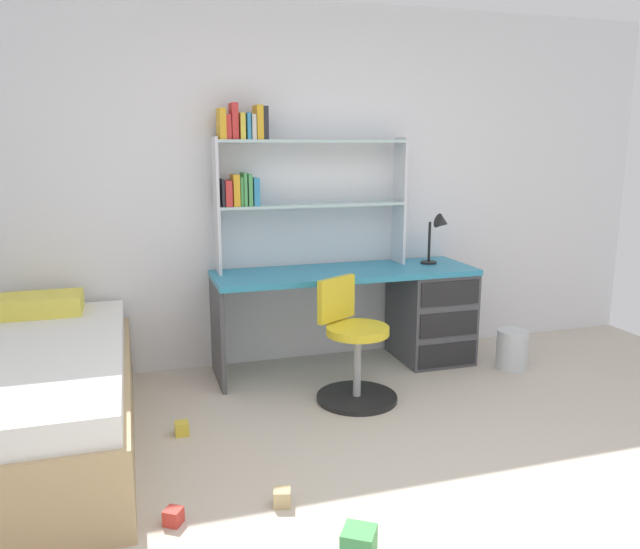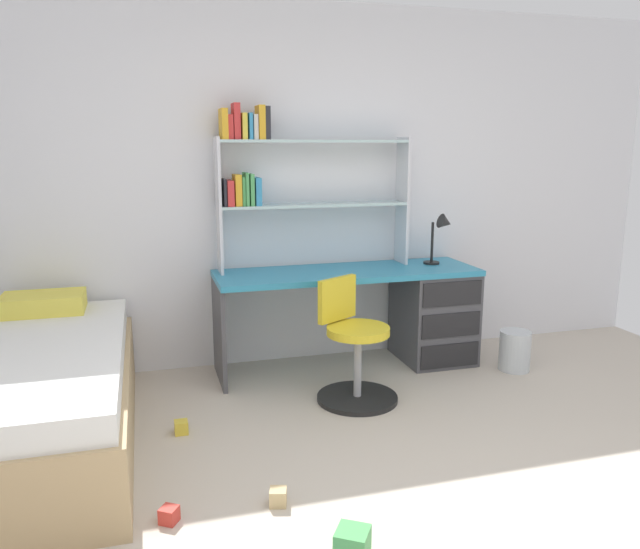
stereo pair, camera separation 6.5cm
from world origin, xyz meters
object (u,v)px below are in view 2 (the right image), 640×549
(swivel_chair, at_px, (354,354))
(waste_bin, at_px, (515,351))
(toy_block_yellow_2, at_px, (181,427))
(bed_platform, at_px, (29,398))
(toy_block_red_1, at_px, (169,515))
(bookshelf_hutch, at_px, (282,172))
(desk, at_px, (411,309))
(desk_lamp, at_px, (442,231))
(toy_block_green_0, at_px, (352,545))
(toy_block_natural_3, at_px, (278,497))

(swivel_chair, relative_size, waste_bin, 2.69)
(waste_bin, distance_m, toy_block_yellow_2, 2.44)
(swivel_chair, bearing_deg, toy_block_yellow_2, -170.08)
(swivel_chair, bearing_deg, bed_platform, -176.05)
(waste_bin, relative_size, toy_block_red_1, 4.09)
(bookshelf_hutch, height_order, bed_platform, bookshelf_hutch)
(desk, height_order, desk_lamp, desk_lamp)
(waste_bin, xyz_separation_m, toy_block_yellow_2, (-2.41, -0.37, -0.11))
(waste_bin, distance_m, toy_block_green_0, 2.48)
(desk_lamp, height_order, toy_block_yellow_2, desk_lamp)
(toy_block_green_0, bearing_deg, bookshelf_hutch, 84.00)
(bookshelf_hutch, relative_size, bed_platform, 0.69)
(toy_block_yellow_2, bearing_deg, toy_block_red_1, -97.15)
(desk, xyz_separation_m, toy_block_yellow_2, (-1.75, -0.76, -0.37))
(desk, xyz_separation_m, toy_block_green_0, (-1.17, -2.06, -0.35))
(desk, relative_size, toy_block_yellow_2, 25.20)
(bed_platform, xyz_separation_m, toy_block_yellow_2, (0.78, -0.06, -0.24))
(desk_lamp, height_order, toy_block_red_1, desk_lamp)
(waste_bin, relative_size, toy_block_yellow_2, 3.88)
(waste_bin, bearing_deg, toy_block_yellow_2, -171.25)
(toy_block_natural_3, bearing_deg, waste_bin, 31.08)
(desk_lamp, xyz_separation_m, toy_block_yellow_2, (-2.00, -0.78, -0.95))
(bookshelf_hutch, distance_m, toy_block_yellow_2, 1.87)
(toy_block_natural_3, bearing_deg, desk, 49.63)
(bed_platform, relative_size, waste_bin, 6.92)
(desk_lamp, relative_size, waste_bin, 1.32)
(bookshelf_hutch, xyz_separation_m, toy_block_green_0, (-0.24, -2.24, -1.36))
(desk_lamp, bearing_deg, toy_block_red_1, -142.12)
(swivel_chair, relative_size, toy_block_red_1, 10.98)
(toy_block_natural_3, bearing_deg, toy_block_green_0, -65.87)
(swivel_chair, height_order, toy_block_green_0, swivel_chair)
(toy_block_green_0, bearing_deg, bed_platform, 134.95)
(swivel_chair, relative_size, toy_block_natural_3, 10.13)
(desk_lamp, bearing_deg, toy_block_yellow_2, -158.59)
(swivel_chair, xyz_separation_m, waste_bin, (1.30, 0.18, -0.16))
(bed_platform, bearing_deg, waste_bin, 5.50)
(waste_bin, xyz_separation_m, toy_block_green_0, (-1.82, -1.67, -0.08))
(desk, xyz_separation_m, desk_lamp, (0.25, 0.02, 0.58))
(waste_bin, height_order, toy_block_yellow_2, waste_bin)
(toy_block_yellow_2, bearing_deg, toy_block_green_0, -66.02)
(swivel_chair, relative_size, bed_platform, 0.39)
(bed_platform, bearing_deg, toy_block_natural_3, -38.21)
(swivel_chair, bearing_deg, waste_bin, 7.75)
(swivel_chair, height_order, toy_block_natural_3, swivel_chair)
(bookshelf_hutch, height_order, toy_block_yellow_2, bookshelf_hutch)
(desk, relative_size, waste_bin, 6.49)
(desk, bearing_deg, toy_block_natural_3, -130.37)
(bookshelf_hutch, bearing_deg, swivel_chair, -68.79)
(bookshelf_hutch, bearing_deg, waste_bin, -19.65)
(bookshelf_hutch, height_order, toy_block_natural_3, bookshelf_hutch)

